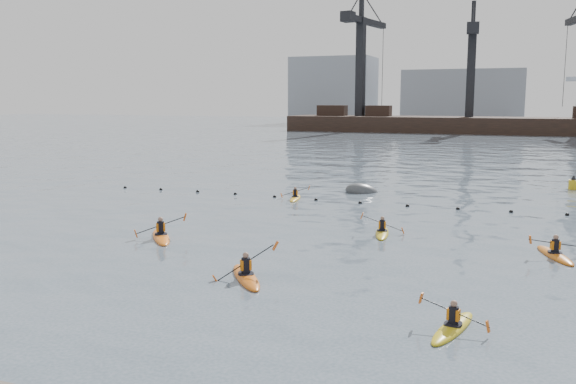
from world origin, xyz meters
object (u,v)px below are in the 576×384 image
(kayaker_3, at_px, (382,232))
(mooring_buoy, at_px, (362,192))
(kayaker_0, at_px, (246,276))
(kayaker_4, at_px, (555,254))
(kayaker_1, at_px, (453,326))
(kayaker_2, at_px, (161,236))
(nav_buoy, at_px, (573,184))
(kayaker_5, at_px, (295,198))

(kayaker_3, xyz_separation_m, mooring_buoy, (-4.31, 12.85, -0.10))
(kayaker_0, bearing_deg, kayaker_4, -1.30)
(mooring_buoy, bearing_deg, kayaker_3, -71.45)
(kayaker_1, xyz_separation_m, kayaker_2, (-14.27, 6.93, 0.02))
(kayaker_0, bearing_deg, kayaker_1, -53.94)
(kayaker_2, bearing_deg, nav_buoy, 13.65)
(kayaker_0, distance_m, kayaker_3, 9.72)
(kayaker_5, xyz_separation_m, nav_buoy, (17.45, 11.57, 0.27))
(mooring_buoy, relative_size, nav_buoy, 2.10)
(kayaker_0, height_order, kayaker_1, kayaker_0)
(kayaker_2, relative_size, mooring_buoy, 1.33)
(kayaker_1, distance_m, kayaker_5, 23.51)
(kayaker_3, xyz_separation_m, kayaker_4, (7.72, -1.65, 0.01))
(kayaker_4, xyz_separation_m, kayaker_5, (-15.41, 10.01, -0.01))
(kayaker_2, height_order, nav_buoy, kayaker_2)
(kayaker_0, relative_size, nav_buoy, 2.76)
(kayaker_5, distance_m, nav_buoy, 20.94)
(kayaker_1, distance_m, nav_buoy, 31.98)
(mooring_buoy, bearing_deg, kayaker_2, -106.78)
(kayaker_0, bearing_deg, kayaker_2, 108.95)
(kayaker_3, bearing_deg, nav_buoy, 52.84)
(kayaker_1, bearing_deg, kayaker_3, 124.40)
(kayaker_1, distance_m, kayaker_4, 10.45)
(kayaker_2, bearing_deg, kayaker_4, -28.16)
(kayaker_5, bearing_deg, kayaker_4, -45.30)
(kayaker_2, xyz_separation_m, kayaker_4, (17.33, 3.06, -0.01))
(kayaker_2, distance_m, nav_buoy, 31.34)
(kayaker_1, height_order, nav_buoy, nav_buoy)
(kayaker_4, xyz_separation_m, mooring_buoy, (-12.03, 14.50, -0.10))
(nav_buoy, bearing_deg, kayaker_5, -146.46)
(kayaker_2, distance_m, kayaker_3, 10.70)
(kayaker_0, relative_size, kayaker_1, 1.04)
(kayaker_4, distance_m, nav_buoy, 21.68)
(kayaker_3, relative_size, mooring_buoy, 1.29)
(kayaker_3, distance_m, nav_buoy, 22.19)
(kayaker_4, xyz_separation_m, nav_buoy, (2.04, 21.58, 0.25))
(kayaker_0, distance_m, kayaker_1, 8.04)
(kayaker_2, distance_m, mooring_buoy, 18.35)
(kayaker_2, height_order, kayaker_5, kayaker_2)
(kayaker_4, bearing_deg, kayaker_5, -53.88)
(mooring_buoy, distance_m, nav_buoy, 15.75)
(kayaker_0, height_order, kayaker_3, kayaker_0)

